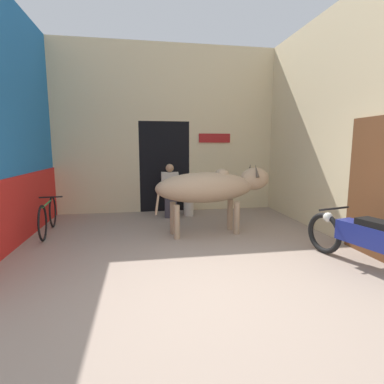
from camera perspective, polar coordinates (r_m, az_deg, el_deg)
ground_plane at (r=3.59m, az=2.52°, el=-18.85°), size 30.00×30.00×0.00m
wall_left_shopfront at (r=5.79m, az=-32.27°, el=10.83°), size 0.25×4.53×4.16m
wall_back_with_doorway at (r=7.91m, az=-5.03°, el=9.38°), size 5.52×0.93×4.16m
wall_right_with_door at (r=6.41m, az=24.27°, el=11.39°), size 0.22×4.53×4.16m
cow at (r=5.66m, az=3.93°, el=0.93°), size 2.30×0.79×1.33m
motorcycle_near at (r=4.69m, az=30.21°, el=-7.68°), size 0.68×1.99×0.76m
bicycle at (r=6.39m, az=-25.73°, el=-4.19°), size 0.44×1.61×0.66m
shopkeeper_seated at (r=7.09m, az=-4.19°, el=0.53°), size 0.39×0.33×1.25m
plastic_stool at (r=7.22m, az=-0.66°, el=-2.58°), size 0.34×0.34×0.47m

